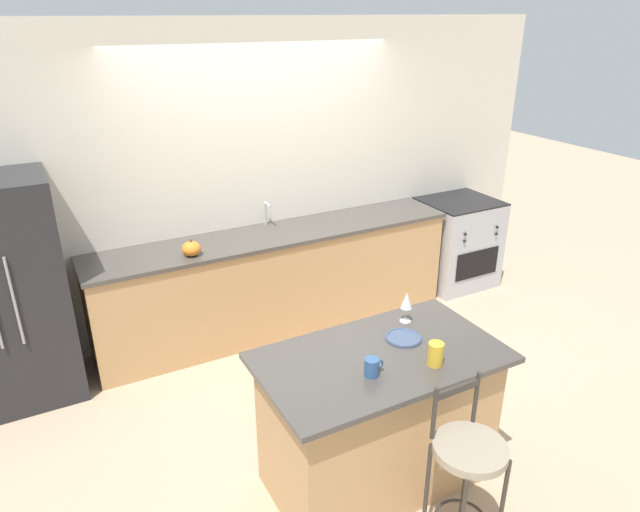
% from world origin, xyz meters
% --- Properties ---
extents(ground_plane, '(18.00, 18.00, 0.00)m').
position_xyz_m(ground_plane, '(0.00, 0.00, 0.00)').
color(ground_plane, tan).
extents(wall_back, '(6.00, 0.07, 2.70)m').
position_xyz_m(wall_back, '(0.00, 0.66, 1.35)').
color(wall_back, beige).
rests_on(wall_back, ground_plane).
extents(back_counter, '(3.32, 0.65, 0.93)m').
position_xyz_m(back_counter, '(0.00, 0.36, 0.47)').
color(back_counter, tan).
rests_on(back_counter, ground_plane).
extents(sink_faucet, '(0.02, 0.13, 0.22)m').
position_xyz_m(sink_faucet, '(0.00, 0.55, 1.07)').
color(sink_faucet, '#ADAFB5').
rests_on(sink_faucet, back_counter).
extents(kitchen_island, '(1.43, 0.82, 0.91)m').
position_xyz_m(kitchen_island, '(-0.25, -1.69, 0.46)').
color(kitchen_island, tan).
rests_on(kitchen_island, ground_plane).
extents(refrigerator, '(0.83, 0.69, 1.71)m').
position_xyz_m(refrigerator, '(-2.15, 0.31, 0.86)').
color(refrigerator, '#232326').
rests_on(refrigerator, ground_plane).
extents(oven_range, '(0.75, 0.70, 0.93)m').
position_xyz_m(oven_range, '(2.07, 0.30, 0.46)').
color(oven_range, '#ADAFB5').
rests_on(oven_range, ground_plane).
extents(bar_stool_near, '(0.38, 0.38, 1.04)m').
position_xyz_m(bar_stool_near, '(-0.15, -2.35, 0.59)').
color(bar_stool_near, '#332D28').
rests_on(bar_stool_near, ground_plane).
extents(dinner_plate, '(0.22, 0.22, 0.02)m').
position_xyz_m(dinner_plate, '(-0.03, -1.61, 0.92)').
color(dinner_plate, '#425170').
rests_on(dinner_plate, kitchen_island).
extents(wine_glass, '(0.07, 0.07, 0.21)m').
position_xyz_m(wine_glass, '(0.10, -1.44, 1.06)').
color(wine_glass, white).
rests_on(wine_glass, kitchen_island).
extents(coffee_mug, '(0.12, 0.08, 0.10)m').
position_xyz_m(coffee_mug, '(-0.40, -1.83, 0.97)').
color(coffee_mug, '#335689').
rests_on(coffee_mug, kitchen_island).
extents(tumbler_cup, '(0.09, 0.09, 0.14)m').
position_xyz_m(tumbler_cup, '(-0.04, -1.91, 0.98)').
color(tumbler_cup, gold).
rests_on(tumbler_cup, kitchen_island).
extents(pumpkin_decoration, '(0.15, 0.15, 0.14)m').
position_xyz_m(pumpkin_decoration, '(-0.80, 0.19, 0.99)').
color(pumpkin_decoration, orange).
rests_on(pumpkin_decoration, back_counter).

